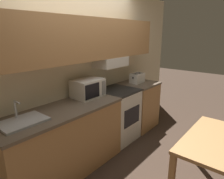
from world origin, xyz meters
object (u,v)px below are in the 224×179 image
Objects in this scene: microwave at (88,88)px; sink_basin at (22,121)px; toaster at (137,78)px; stove_range at (117,114)px.

microwave is 0.93× the size of sink_basin.
toaster is 2.29m from sink_basin.
toaster reaches higher than stove_range.
sink_basin reaches higher than toaster.
microwave is 1.09m from sink_basin.
microwave is at bearing 5.77° from sink_basin.
toaster is (0.63, 0.02, 0.54)m from stove_range.
stove_range is 0.83m from microwave.
microwave is 1.52× the size of toaster.
microwave reaches higher than stove_range.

